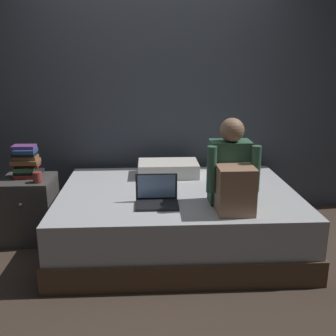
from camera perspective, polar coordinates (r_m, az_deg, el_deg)
name	(u,v)px	position (r m, az deg, el deg)	size (l,w,h in m)	color
ground_plane	(155,261)	(3.24, -1.87, -13.29)	(8.00, 8.00, 0.00)	#47382D
wall_back	(151,81)	(4.04, -2.43, 12.51)	(5.60, 0.10, 2.70)	#424751
bed	(177,218)	(3.41, 1.37, -7.19)	(2.00, 1.50, 0.49)	brown
nightstand	(30,209)	(3.71, -19.39, -5.57)	(0.44, 0.46, 0.56)	#474442
person_sitting	(232,174)	(2.93, 9.22, -0.85)	(0.39, 0.44, 0.66)	#38664C
laptop	(157,197)	(2.99, -1.63, -4.24)	(0.32, 0.23, 0.22)	black
pillow	(168,169)	(3.73, 0.02, -0.08)	(0.56, 0.36, 0.13)	silver
book_stack	(26,162)	(3.63, -19.83, 0.81)	(0.25, 0.17, 0.28)	#9E2D28
mug	(38,177)	(3.47, -18.34, -1.27)	(0.08, 0.08, 0.09)	#933833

